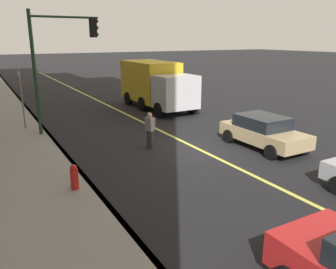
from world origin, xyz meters
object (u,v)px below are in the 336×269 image
object	(u,v)px
street_sign_post	(22,96)
fire_hydrant	(74,179)
truck_yellow	(156,84)
car_tan	(263,131)
pedestrian_with_backpack	(150,128)
traffic_light_mast	(59,52)

from	to	relation	value
street_sign_post	fire_hydrant	bearing A→B (deg)	-177.95
truck_yellow	fire_hydrant	world-z (taller)	truck_yellow
fire_hydrant	car_tan	bearing A→B (deg)	-86.00
pedestrian_with_backpack	fire_hydrant	size ratio (longest dim) A/B	1.66
street_sign_post	fire_hydrant	xyz separation A→B (m)	(-8.50, -0.30, -1.34)
fire_hydrant	street_sign_post	bearing A→B (deg)	2.05
street_sign_post	fire_hydrant	world-z (taller)	street_sign_post
truck_yellow	traffic_light_mast	bearing A→B (deg)	117.36
truck_yellow	street_sign_post	distance (m)	8.77
car_tan	street_sign_post	size ratio (longest dim) A/B	1.27
truck_yellow	fire_hydrant	distance (m)	13.39
truck_yellow	street_sign_post	bearing A→B (deg)	103.21
traffic_light_mast	car_tan	bearing A→B (deg)	-132.63
truck_yellow	fire_hydrant	xyz separation A→B (m)	(-10.50, 8.23, -1.17)
pedestrian_with_backpack	traffic_light_mast	xyz separation A→B (m)	(4.06, 2.65, 3.03)
car_tan	fire_hydrant	bearing A→B (deg)	94.00
car_tan	truck_yellow	world-z (taller)	truck_yellow
car_tan	pedestrian_with_backpack	size ratio (longest dim) A/B	2.51
street_sign_post	fire_hydrant	distance (m)	8.61
street_sign_post	fire_hydrant	size ratio (longest dim) A/B	3.28
car_tan	fire_hydrant	world-z (taller)	car_tan
car_tan	traffic_light_mast	world-z (taller)	traffic_light_mast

